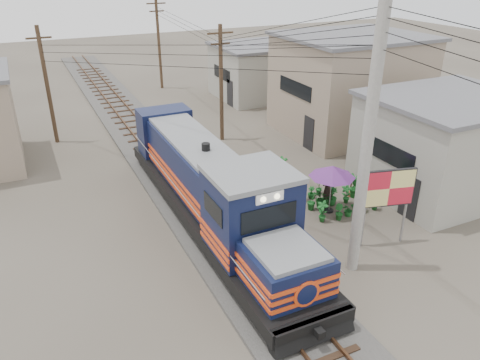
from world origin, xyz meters
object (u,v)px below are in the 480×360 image
market_umbrella (332,172)px  vendor (327,188)px  billboard (388,190)px  locomotive (212,190)px

market_umbrella → vendor: (0.23, 0.54, -1.10)m
billboard → vendor: billboard is taller
vendor → locomotive: bearing=-24.1°
locomotive → billboard: 7.03m
market_umbrella → vendor: 1.25m
locomotive → vendor: bearing=-6.7°
locomotive → market_umbrella: locomotive is taller
locomotive → billboard: bearing=-37.3°
billboard → vendor: bearing=106.8°
locomotive → vendor: 5.52m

